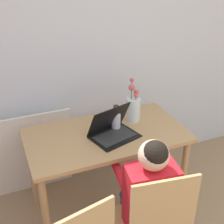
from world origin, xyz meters
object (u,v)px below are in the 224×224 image
person_seated (148,191)px  flower_vase (133,108)px  laptop (112,129)px  water_bottle (116,118)px

person_seated → flower_vase: bearing=-99.9°
laptop → flower_vase: bearing=15.5°
laptop → water_bottle: size_ratio=1.94×
person_seated → laptop: size_ratio=2.79×
water_bottle → laptop: bearing=-128.9°
person_seated → laptop: 0.53m
laptop → flower_vase: 0.28m
person_seated → water_bottle: (0.03, 0.58, 0.20)m
flower_vase → water_bottle: size_ratio=1.81×
water_bottle → flower_vase: bearing=21.5°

